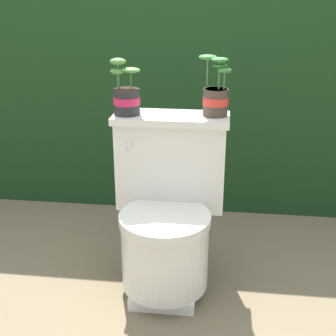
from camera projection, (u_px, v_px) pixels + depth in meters
ground_plane at (144, 289)px, 2.07m from camera, size 12.00×12.00×0.00m
hedge_backdrop at (173, 76)px, 2.83m from camera, size 3.91×0.62×1.48m
toilet at (168, 213)px, 2.00m from camera, size 0.49×0.51×0.75m
potted_plant_left at (126, 96)px, 1.95m from camera, size 0.13×0.11×0.23m
potted_plant_midleft at (216, 96)px, 1.93m from camera, size 0.14×0.11×0.25m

